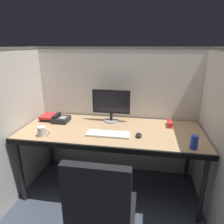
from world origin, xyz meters
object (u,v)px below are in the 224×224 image
soda_can (194,142)px  red_stapler (170,124)px  coffee_mug (42,131)px  desk (111,134)px  desk_phone (61,119)px  book_stack (49,117)px  computer_mouse (139,135)px  monitor_center (111,104)px  keyboard_main (108,134)px

soda_can → red_stapler: 0.52m
coffee_mug → desk: bearing=21.6°
desk_phone → book_stack: desk_phone is taller
desk_phone → red_stapler: 1.24m
soda_can → red_stapler: bearing=107.1°
desk → desk_phone: 0.64m
computer_mouse → book_stack: (-1.09, 0.31, 0.01)m
red_stapler → desk_phone: bearing=-176.6°
desk → monitor_center: (-0.04, 0.26, 0.27)m
monitor_center → computer_mouse: size_ratio=4.48×
computer_mouse → book_stack: book_stack is taller
keyboard_main → monitor_center: bearing=95.1°
keyboard_main → desk_phone: desk_phone is taller
keyboard_main → coffee_mug: 0.65m
coffee_mug → red_stapler: coffee_mug is taller
desk → red_stapler: (0.62, 0.22, 0.08)m
soda_can → coffee_mug: 1.41m
coffee_mug → soda_can: bearing=-1.0°
keyboard_main → computer_mouse: computer_mouse is taller
keyboard_main → coffee_mug: (-0.63, -0.12, 0.04)m
coffee_mug → book_stack: size_ratio=0.57×
desk_phone → coffee_mug: (-0.02, -0.40, 0.01)m
computer_mouse → soda_can: (0.48, -0.16, 0.04)m
coffee_mug → book_stack: bearing=108.4°
book_stack → desk_phone: bearing=-16.9°
computer_mouse → coffee_mug: bearing=-171.7°
soda_can → red_stapler: soda_can is taller
keyboard_main → red_stapler: bearing=28.9°
keyboard_main → computer_mouse: 0.30m
book_stack → red_stapler: book_stack is taller
desk_phone → soda_can: size_ratio=1.56×
monitor_center → red_stapler: 0.69m
desk → book_stack: book_stack is taller
desk_phone → book_stack: bearing=163.1°
computer_mouse → red_stapler: bearing=45.9°
keyboard_main → red_stapler: 0.72m
soda_can → book_stack: 1.63m
desk_phone → book_stack: size_ratio=0.87×
desk → soda_can: (0.77, -0.28, 0.11)m
computer_mouse → book_stack: bearing=163.9°
desk_phone → computer_mouse: bearing=-15.9°
keyboard_main → book_stack: 0.85m
computer_mouse → coffee_mug: size_ratio=0.76×
keyboard_main → book_stack: size_ratio=1.96×
monitor_center → keyboard_main: size_ratio=1.00×
desk → red_stapler: bearing=19.3°
monitor_center → red_stapler: (0.66, -0.04, -0.19)m
keyboard_main → coffee_mug: size_ratio=3.41×
soda_can → coffee_mug: (-1.41, 0.03, -0.01)m
red_stapler → keyboard_main: bearing=-151.1°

